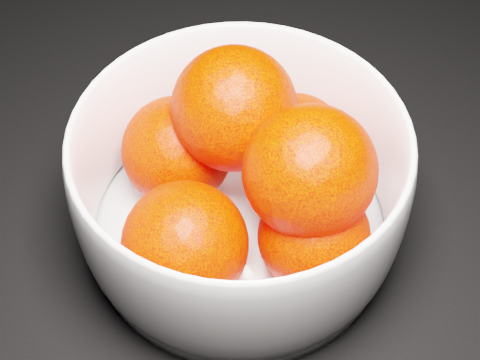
{
  "coord_description": "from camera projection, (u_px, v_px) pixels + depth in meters",
  "views": [
    {
      "loc": [
        -0.18,
        -0.44,
        0.43
      ],
      "look_at": [
        -0.15,
        -0.14,
        0.06
      ],
      "focal_mm": 50.0,
      "sensor_mm": 36.0,
      "label": 1
    }
  ],
  "objects": [
    {
      "name": "ground",
      "position": [
        385.0,
        95.0,
        0.62
      ],
      "size": [
        3.0,
        3.0,
        0.0
      ],
      "primitive_type": "cube",
      "color": "black",
      "rests_on": "ground"
    },
    {
      "name": "bowl",
      "position": [
        240.0,
        185.0,
        0.48
      ],
      "size": [
        0.24,
        0.24,
        0.12
      ],
      "rotation": [
        0.0,
        0.0,
        0.3
      ],
      "color": "white",
      "rests_on": "ground"
    },
    {
      "name": "orange_pile",
      "position": [
        247.0,
        172.0,
        0.47
      ],
      "size": [
        0.17,
        0.17,
        0.13
      ],
      "color": "#ED1900",
      "rests_on": "bowl"
    }
  ]
}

